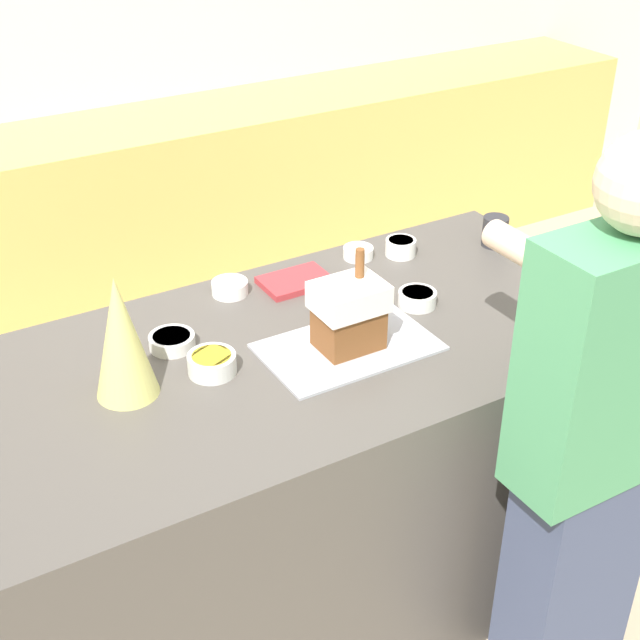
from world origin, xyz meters
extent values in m
plane|color=#C6B28E|center=(0.00, 0.00, 0.00)|extent=(12.00, 12.00, 0.00)
cube|color=white|center=(0.00, 2.36, 1.30)|extent=(8.00, 0.05, 2.60)
cube|color=#DBBC60|center=(0.00, 2.04, 0.45)|extent=(6.00, 0.60, 0.90)
cube|color=#514C47|center=(0.00, 0.00, 0.46)|extent=(1.89, 0.92, 0.92)
cube|color=#B2B2BC|center=(0.08, -0.08, 0.93)|extent=(0.46, 0.29, 0.01)
cube|color=brown|center=(0.08, -0.08, 0.99)|extent=(0.16, 0.13, 0.11)
cube|color=white|center=(0.08, -0.08, 1.08)|extent=(0.18, 0.14, 0.07)
cylinder|color=brown|center=(0.13, -0.06, 1.16)|extent=(0.02, 0.02, 0.08)
cone|color=#DBD675|center=(-0.49, 0.02, 1.08)|extent=(0.15, 0.15, 0.32)
cylinder|color=white|center=(0.38, 0.02, 0.94)|extent=(0.11, 0.11, 0.04)
cylinder|color=orange|center=(0.38, 0.02, 0.96)|extent=(0.09, 0.09, 0.01)
cylinder|color=white|center=(0.39, 0.36, 0.94)|extent=(0.10, 0.10, 0.04)
cylinder|color=yellow|center=(0.39, 0.36, 0.95)|extent=(0.08, 0.08, 0.01)
cylinder|color=white|center=(0.52, 0.31, 0.95)|extent=(0.10, 0.10, 0.05)
cylinder|color=orange|center=(0.52, 0.31, 0.97)|extent=(0.08, 0.08, 0.01)
cylinder|color=white|center=(-0.06, 0.35, 0.94)|extent=(0.11, 0.11, 0.04)
cylinder|color=white|center=(-0.06, 0.35, 0.96)|extent=(0.09, 0.09, 0.01)
cylinder|color=silver|center=(-0.32, 0.16, 0.94)|extent=(0.12, 0.12, 0.04)
cylinder|color=#4770DB|center=(-0.32, 0.16, 0.95)|extent=(0.10, 0.10, 0.01)
cylinder|color=silver|center=(-0.28, 0.00, 0.95)|extent=(0.12, 0.12, 0.05)
cylinder|color=yellow|center=(-0.28, 0.00, 0.97)|extent=(0.10, 0.10, 0.01)
cylinder|color=white|center=(0.85, 0.01, 0.94)|extent=(0.11, 0.11, 0.04)
cylinder|color=pink|center=(0.85, 0.01, 0.96)|extent=(0.09, 0.09, 0.01)
cube|color=#B23338|center=(0.13, 0.31, 0.93)|extent=(0.21, 0.14, 0.02)
cylinder|color=#2D2D33|center=(0.83, 0.21, 0.97)|extent=(0.08, 0.08, 0.10)
cube|color=#424C6B|center=(0.41, -0.67, 0.40)|extent=(0.33, 0.18, 0.80)
cube|color=#4C9966|center=(0.41, -0.67, 1.11)|extent=(0.43, 0.19, 0.63)
cylinder|color=beige|center=(0.41, -0.45, 1.25)|extent=(0.07, 0.43, 0.07)
camera|label=1|loc=(-0.99, -1.77, 2.21)|focal=50.00mm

